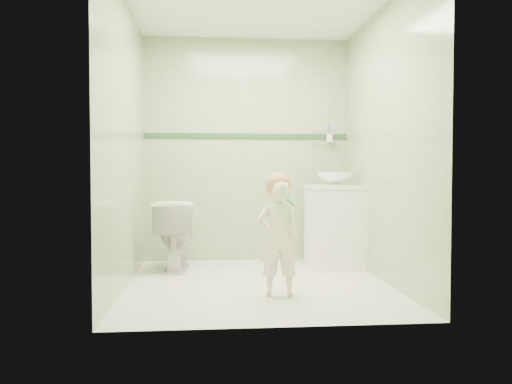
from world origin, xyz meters
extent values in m
plane|color=beige|center=(0.00, 0.00, 0.00)|extent=(2.50, 2.50, 0.00)
cube|color=gray|center=(0.00, 1.25, 1.20)|extent=(2.20, 0.04, 2.40)
cube|color=gray|center=(0.00, -1.25, 1.20)|extent=(2.20, 0.04, 2.40)
cube|color=gray|center=(-1.10, 0.00, 1.20)|extent=(0.04, 2.50, 2.40)
cube|color=gray|center=(1.10, 0.00, 1.20)|extent=(0.04, 2.50, 2.40)
cube|color=#2A462B|center=(0.00, 1.24, 1.35)|extent=(2.20, 0.02, 0.05)
cube|color=white|center=(0.84, 0.70, 0.40)|extent=(0.52, 0.50, 0.80)
cube|color=white|center=(0.84, 0.70, 0.81)|extent=(0.54, 0.52, 0.04)
imported|color=white|center=(0.84, 0.70, 0.89)|extent=(0.37, 0.37, 0.13)
cylinder|color=silver|center=(0.84, 0.90, 0.95)|extent=(0.03, 0.03, 0.18)
cylinder|color=silver|center=(0.84, 0.85, 1.03)|extent=(0.02, 0.12, 0.02)
cylinder|color=silver|center=(0.84, 1.20, 1.28)|extent=(0.26, 0.02, 0.02)
cylinder|color=silver|center=(0.90, 1.18, 1.33)|extent=(0.07, 0.07, 0.09)
cylinder|color=#7549A4|center=(0.90, 1.17, 1.40)|extent=(0.01, 0.01, 0.17)
cylinder|color=#4645E1|center=(0.88, 1.17, 1.40)|extent=(0.01, 0.01, 0.17)
imported|color=white|center=(-0.74, 0.73, 0.34)|extent=(0.40, 0.68, 0.68)
imported|color=#EFE6CF|center=(0.12, -0.44, 0.44)|extent=(0.34, 0.23, 0.89)
sphere|color=#C6814C|center=(0.12, -0.42, 0.85)|extent=(0.20, 0.20, 0.20)
cylinder|color=#028163|center=(0.19, -0.58, 0.73)|extent=(0.08, 0.13, 0.06)
cube|color=white|center=(0.13, -0.53, 0.77)|extent=(0.03, 0.03, 0.02)
camera|label=1|loc=(-0.41, -4.35, 0.94)|focal=36.27mm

